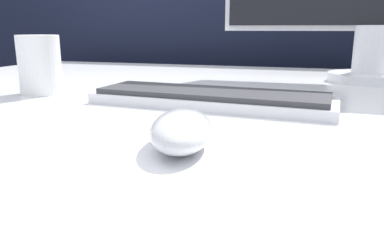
{
  "coord_description": "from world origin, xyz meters",
  "views": [
    {
      "loc": [
        0.17,
        -0.62,
        0.87
      ],
      "look_at": [
        0.05,
        -0.25,
        0.77
      ],
      "focal_mm": 35.0,
      "sensor_mm": 36.0,
      "label": 1
    }
  ],
  "objects": [
    {
      "name": "partition_panel",
      "position": [
        0.0,
        0.7,
        0.51
      ],
      "size": [
        5.0,
        0.03,
        1.03
      ],
      "color": "black",
      "rests_on": "ground_plane"
    },
    {
      "name": "computer_mouse_near",
      "position": [
        0.05,
        -0.28,
        0.77
      ],
      "size": [
        0.09,
        0.13,
        0.04
      ],
      "rotation": [
        0.0,
        0.0,
        0.24
      ],
      "color": "silver",
      "rests_on": "desk"
    },
    {
      "name": "keyboard",
      "position": [
        0.03,
        -0.07,
        0.76
      ],
      "size": [
        0.38,
        0.14,
        0.02
      ],
      "rotation": [
        0.0,
        0.0,
        -0.07
      ],
      "color": "silver",
      "rests_on": "desk"
    },
    {
      "name": "mug",
      "position": [
        -0.29,
        -0.06,
        0.8
      ],
      "size": [
        0.07,
        0.07,
        0.1
      ],
      "color": "white",
      "rests_on": "desk"
    }
  ]
}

